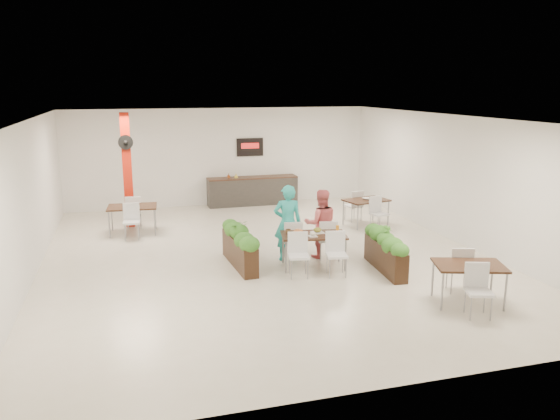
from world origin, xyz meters
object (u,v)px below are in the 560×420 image
object	(u,v)px
diner_man	(288,223)
side_table_c	(469,271)
red_column	(127,169)
diner_woman	(321,224)
side_table_b	(366,204)
service_counter	(252,190)
main_table	(313,239)
planter_left	(239,243)
planter_right	(385,248)
side_table_a	(132,210)

from	to	relation	value
diner_man	side_table_c	world-z (taller)	diner_man
diner_man	red_column	bearing A→B (deg)	-39.85
diner_woman	side_table_b	xyz separation A→B (m)	(2.26, 2.45, -0.17)
red_column	diner_man	world-z (taller)	red_column
side_table_b	service_counter	bearing A→B (deg)	111.42
diner_woman	side_table_b	size ratio (longest dim) A/B	0.96
main_table	planter_left	bearing A→B (deg)	160.71
diner_woman	planter_left	world-z (taller)	diner_woman
red_column	planter_right	distance (m)	7.66
service_counter	side_table_a	world-z (taller)	service_counter
service_counter	side_table_b	size ratio (longest dim) A/B	1.79
planter_left	side_table_b	distance (m)	4.93
diner_man	side_table_c	distance (m)	4.16
diner_man	side_table_c	bearing A→B (deg)	136.86
red_column	main_table	distance (m)	6.25
diner_woman	side_table_a	distance (m)	5.36
side_table_c	side_table_b	bearing A→B (deg)	101.47
red_column	side_table_b	world-z (taller)	red_column
red_column	planter_left	distance (m)	5.00
service_counter	diner_man	world-z (taller)	service_counter
planter_right	side_table_a	distance (m)	6.96
service_counter	side_table_a	size ratio (longest dim) A/B	1.82
diner_man	side_table_c	size ratio (longest dim) A/B	1.05
service_counter	planter_left	size ratio (longest dim) A/B	1.50
red_column	main_table	bearing A→B (deg)	-51.79
diner_woman	planter_right	size ratio (longest dim) A/B	0.84
red_column	service_counter	world-z (taller)	red_column
diner_woman	planter_right	distance (m)	1.66
side_table_a	side_table_b	bearing A→B (deg)	-4.07
red_column	diner_woman	distance (m)	6.01
service_counter	side_table_b	world-z (taller)	service_counter
side_table_a	side_table_b	xyz separation A→B (m)	(6.42, -0.93, -0.01)
main_table	planter_left	distance (m)	1.63
side_table_b	side_table_c	size ratio (longest dim) A/B	1.00
diner_man	diner_woman	bearing A→B (deg)	-169.09
main_table	diner_woman	xyz separation A→B (m)	(0.41, 0.65, 0.17)
planter_right	side_table_a	xyz separation A→B (m)	(-5.17, 4.66, 0.14)
diner_man	planter_left	xyz separation A→B (m)	(-1.14, -0.12, -0.36)
diner_woman	side_table_b	bearing A→B (deg)	-121.85
diner_man	side_table_b	world-z (taller)	diner_man
side_table_a	side_table_b	world-z (taller)	same
red_column	planter_left	size ratio (longest dim) A/B	1.60
diner_woman	diner_man	bearing A→B (deg)	10.91
planter_left	side_table_c	bearing A→B (deg)	-42.18
side_table_c	diner_woman	bearing A→B (deg)	133.60
red_column	diner_woman	world-z (taller)	red_column
planter_left	planter_right	bearing A→B (deg)	-21.46
main_table	diner_man	distance (m)	0.80
planter_right	side_table_c	world-z (taller)	planter_right
red_column	planter_right	world-z (taller)	red_column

